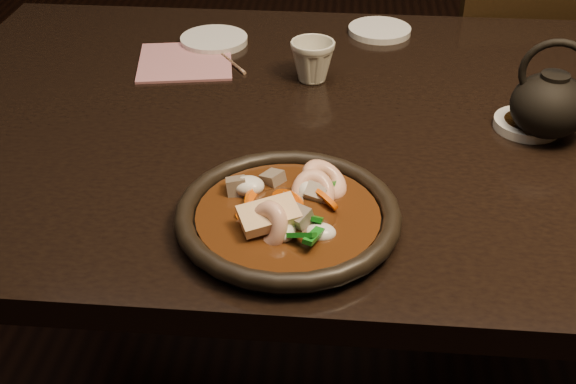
# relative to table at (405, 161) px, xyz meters

# --- Properties ---
(table) EXTENTS (1.60, 0.90, 0.75)m
(table) POSITION_rel_table_xyz_m (0.00, 0.00, 0.00)
(table) COLOR black
(table) RESTS_ON floor
(chair) EXTENTS (0.45, 0.45, 0.82)m
(chair) POSITION_rel_table_xyz_m (0.29, 0.60, -0.23)
(chair) COLOR black
(chair) RESTS_ON floor
(plate) EXTENTS (0.28, 0.28, 0.03)m
(plate) POSITION_rel_table_xyz_m (-0.17, -0.29, 0.09)
(plate) COLOR black
(plate) RESTS_ON table
(stirfry) EXTENTS (0.17, 0.18, 0.06)m
(stirfry) POSITION_rel_table_xyz_m (-0.17, -0.29, 0.10)
(stirfry) COLOR #3A1C0A
(stirfry) RESTS_ON plate
(soy_dish) EXTENTS (0.10, 0.10, 0.01)m
(soy_dish) POSITION_rel_table_xyz_m (0.18, -0.01, 0.08)
(soy_dish) COLOR silver
(soy_dish) RESTS_ON table
(saucer_left) EXTENTS (0.13, 0.13, 0.01)m
(saucer_left) POSITION_rel_table_xyz_m (-0.35, 0.27, 0.08)
(saucer_left) COLOR silver
(saucer_left) RESTS_ON table
(saucer_right) EXTENTS (0.12, 0.12, 0.01)m
(saucer_right) POSITION_rel_table_xyz_m (-0.04, 0.35, 0.08)
(saucer_right) COLOR silver
(saucer_right) RESTS_ON table
(tea_cup) EXTENTS (0.09, 0.09, 0.08)m
(tea_cup) POSITION_rel_table_xyz_m (-0.16, 0.13, 0.11)
(tea_cup) COLOR beige
(tea_cup) RESTS_ON table
(chopsticks) EXTENTS (0.13, 0.18, 0.01)m
(chopsticks) POSITION_rel_table_xyz_m (-0.34, 0.23, 0.08)
(chopsticks) COLOR tan
(chopsticks) RESTS_ON table
(napkin) EXTENTS (0.19, 0.19, 0.00)m
(napkin) POSITION_rel_table_xyz_m (-0.39, 0.18, 0.08)
(napkin) COLOR #AB6970
(napkin) RESTS_ON table
(teapot) EXTENTS (0.14, 0.11, 0.15)m
(teapot) POSITION_rel_table_xyz_m (0.20, -0.04, 0.13)
(teapot) COLOR black
(teapot) RESTS_ON table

